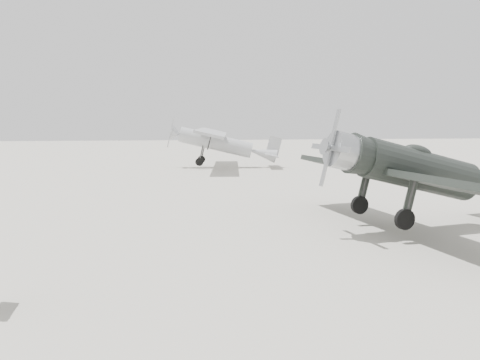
% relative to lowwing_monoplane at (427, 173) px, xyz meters
% --- Properties ---
extents(ground, '(160.00, 160.00, 0.00)m').
position_rel_lowwing_monoplane_xyz_m(ground, '(-4.61, -0.37, -2.01)').
color(ground, '#ADA69A').
rests_on(ground, ground).
extents(lowwing_monoplane, '(8.50, 11.85, 3.80)m').
position_rel_lowwing_monoplane_xyz_m(lowwing_monoplane, '(0.00, 0.00, 0.00)').
color(lowwing_monoplane, black).
rests_on(lowwing_monoplane, ground).
extents(highwing_monoplane, '(9.09, 12.78, 3.61)m').
position_rel_lowwing_monoplane_xyz_m(highwing_monoplane, '(-4.76, 23.16, 0.25)').
color(highwing_monoplane, '#A1A3A6').
rests_on(highwing_monoplane, ground).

